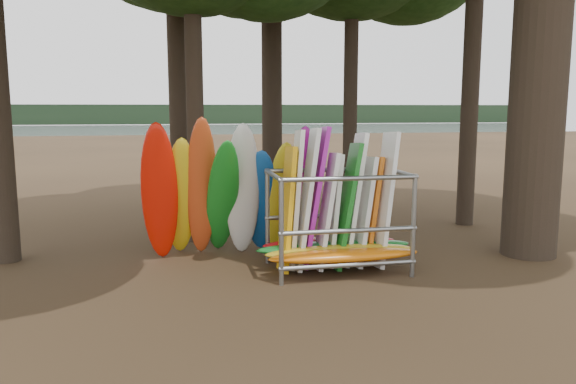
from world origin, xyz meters
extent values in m
plane|color=#47331E|center=(0.00, 0.00, 0.00)|extent=(120.00, 120.00, 0.00)
plane|color=gray|center=(0.00, 60.00, 0.00)|extent=(160.00, 160.00, 0.00)
cube|color=black|center=(0.00, 110.00, 2.00)|extent=(160.00, 4.00, 4.00)
cylinder|color=black|center=(-2.44, 5.67, 5.39)|extent=(0.48, 0.48, 10.78)
cylinder|color=black|center=(0.49, 7.46, 5.86)|extent=(0.64, 0.64, 11.72)
cylinder|color=black|center=(2.69, 6.31, 5.42)|extent=(0.42, 0.42, 10.85)
cylinder|color=black|center=(-2.08, 3.27, 4.96)|extent=(0.40, 0.40, 9.92)
ellipsoid|color=red|center=(-2.91, 1.52, 1.46)|extent=(0.78, 1.10, 2.99)
ellipsoid|color=yellow|center=(-2.48, 1.82, 1.30)|extent=(0.77, 1.44, 2.73)
ellipsoid|color=#C6451B|center=(-2.05, 1.66, 1.51)|extent=(0.66, 1.38, 3.10)
ellipsoid|color=#178122|center=(-1.62, 1.59, 1.28)|extent=(0.77, 1.96, 2.72)
ellipsoid|color=beige|center=(-1.19, 1.63, 1.44)|extent=(0.79, 1.13, 2.97)
ellipsoid|color=#124997|center=(-0.75, 1.80, 1.16)|extent=(0.87, 1.30, 2.42)
ellipsoid|color=gold|center=(-0.32, 1.71, 1.24)|extent=(0.76, 1.14, 2.56)
ellipsoid|color=#971482|center=(0.11, 1.80, 1.41)|extent=(0.68, 1.15, 2.90)
ellipsoid|color=#D6650B|center=(0.51, -0.27, 0.42)|extent=(2.96, 0.55, 0.24)
ellipsoid|color=gold|center=(0.51, 0.06, 0.42)|extent=(2.97, 0.55, 0.24)
ellipsoid|color=#186F26|center=(0.51, 0.42, 0.42)|extent=(3.19, 0.55, 0.24)
ellipsoid|color=#AE0D14|center=(0.51, 0.77, 0.42)|extent=(2.82, 0.55, 0.24)
cube|color=#EAA50C|center=(-0.47, 0.37, 1.22)|extent=(0.34, 0.78, 2.47)
cube|color=white|center=(-0.28, 0.55, 1.37)|extent=(0.35, 0.79, 2.77)
cube|color=silver|center=(-0.08, 0.40, 1.40)|extent=(0.51, 0.79, 2.82)
cube|color=#AA1CA4|center=(0.12, 0.54, 1.41)|extent=(0.61, 0.78, 2.84)
cube|color=silver|center=(0.31, 0.36, 1.16)|extent=(0.48, 0.75, 2.34)
cube|color=white|center=(0.51, 0.53, 1.13)|extent=(0.35, 0.75, 2.29)
cube|color=#186D1D|center=(0.71, 0.32, 1.26)|extent=(0.57, 0.78, 2.52)
cube|color=white|center=(0.91, 0.51, 1.35)|extent=(0.53, 0.79, 2.71)
cube|color=silver|center=(1.10, 0.38, 1.11)|extent=(0.44, 0.75, 2.25)
cube|color=orange|center=(1.30, 0.56, 1.10)|extent=(0.44, 0.76, 2.23)
cube|color=white|center=(1.50, 0.32, 1.35)|extent=(0.50, 0.82, 2.73)
camera|label=1|loc=(-2.61, -10.14, 3.17)|focal=35.00mm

